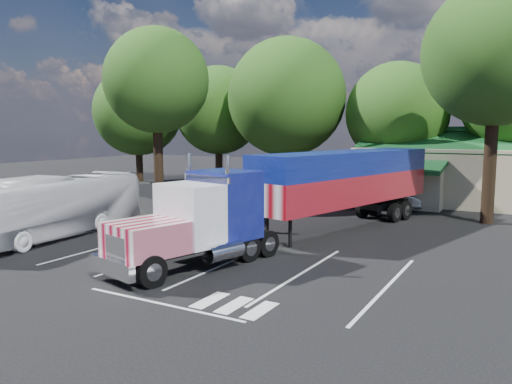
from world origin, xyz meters
The scene contains 12 objects.
ground centered at (0.00, 0.00, 0.00)m, with size 120.00×120.00×0.00m, color black.
tree_row_a centered at (-22.00, 16.50, 7.16)m, with size 9.00×9.00×11.68m.
tree_row_b centered at (-13.00, 17.80, 7.13)m, with size 8.40×8.40×11.35m.
tree_row_c centered at (-5.00, 16.20, 8.04)m, with size 10.00×10.00×13.05m.
tree_row_d centered at (4.00, 17.50, 6.58)m, with size 8.00×8.00×10.60m.
tree_near_left centered at (-10.50, 6.00, 8.81)m, with size 7.60×7.60×12.65m.
tree_near_right centered at (11.50, 8.50, 9.46)m, with size 8.00×8.00×13.50m.
semi_truck centered at (4.23, 0.50, 2.47)m, with size 7.70×20.83×4.37m.
woman centered at (1.60, 0.00, 0.79)m, with size 0.58×0.38×1.58m, color black.
bicycle centered at (5.50, 8.00, 0.50)m, with size 0.66×1.90×1.00m, color black.
tour_bus centered at (-7.00, -6.16, 1.53)m, with size 2.57×10.98×3.06m, color silver.
silver_sedan centered at (5.00, 10.50, 0.79)m, with size 1.67×4.79×1.58m, color #929499.
Camera 1 is at (13.77, -22.45, 5.33)m, focal length 35.00 mm.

